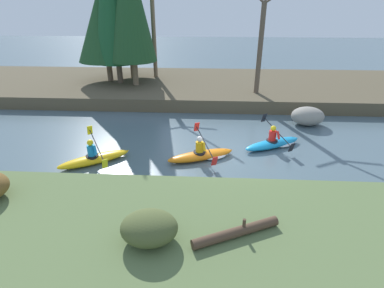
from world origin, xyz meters
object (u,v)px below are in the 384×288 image
Objects in this scene: driftwood_log at (236,232)px; kayaker_trailing at (95,158)px; kayaker_lead at (275,143)px; boulder_midstream at (308,116)px; kayaker_middle at (203,154)px.

kayaker_trailing is at bearing 114.00° from driftwood_log.
kayaker_lead is 1.65× the size of boulder_midstream.
kayaker_middle is at bearing 74.98° from driftwood_log.
boulder_midstream is (5.14, 3.96, 0.26)m from kayaker_middle.
kayaker_trailing is 6.71m from driftwood_log.
kayaker_trailing is at bearing 166.54° from kayaker_lead.
kayaker_middle is at bearing -25.82° from kayaker_trailing.
kayaker_lead is at bearing -128.09° from boulder_midstream.
boulder_midstream is (9.31, 4.53, 0.24)m from kayaker_trailing.
kayaker_middle is at bearing -142.35° from boulder_midstream.
kayaker_lead reaches higher than boulder_midstream.
kayaker_middle is at bearing 174.96° from kayaker_lead.
boulder_midstream is 0.76× the size of driftwood_log.
driftwood_log is (-2.14, -6.21, 0.53)m from kayaker_lead.
kayaker_lead is 3.28m from kayaker_middle.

